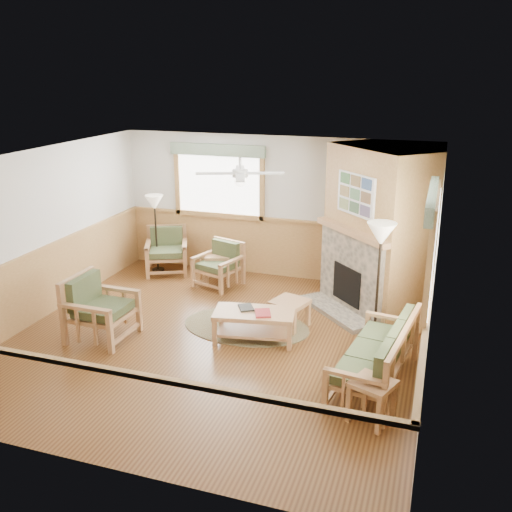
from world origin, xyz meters
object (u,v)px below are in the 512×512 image
(armchair_back_right, at_px, (218,265))
(end_table_chairs, at_px, (218,267))
(floor_lamp_left, at_px, (156,233))
(sofa, at_px, (375,354))
(footstool, at_px, (290,313))
(coffee_table, at_px, (254,326))
(armchair_back_left, at_px, (167,251))
(floor_lamp_right, at_px, (378,283))
(armchair_left, at_px, (101,308))
(end_table_sofa, at_px, (372,401))

(armchair_back_right, xyz_separation_m, end_table_chairs, (-0.11, 0.25, -0.15))
(end_table_chairs, xyz_separation_m, floor_lamp_left, (-1.36, 0.15, 0.51))
(end_table_chairs, height_order, floor_lamp_left, floor_lamp_left)
(sofa, relative_size, footstool, 3.64)
(footstool, distance_m, floor_lamp_left, 3.66)
(coffee_table, relative_size, end_table_chairs, 2.27)
(coffee_table, height_order, floor_lamp_left, floor_lamp_left)
(armchair_back_left, bearing_deg, floor_lamp_left, 146.39)
(footstool, bearing_deg, floor_lamp_right, -2.14)
(armchair_left, bearing_deg, armchair_back_right, -16.67)
(footstool, bearing_deg, end_table_sofa, -54.11)
(armchair_back_right, xyz_separation_m, armchair_left, (-0.83, -2.57, 0.07))
(end_table_chairs, bearing_deg, coffee_table, -56.28)
(armchair_back_right, xyz_separation_m, coffee_table, (1.35, -1.94, -0.17))
(coffee_table, relative_size, floor_lamp_right, 0.65)
(armchair_back_left, bearing_deg, armchair_back_right, -40.31)
(sofa, height_order, floor_lamp_right, floor_lamp_right)
(coffee_table, bearing_deg, footstool, 49.21)
(armchair_left, relative_size, end_table_sofa, 1.90)
(armchair_back_left, relative_size, armchair_left, 0.91)
(armchair_back_left, distance_m, armchair_back_right, 1.29)
(armchair_back_right, height_order, floor_lamp_left, floor_lamp_left)
(end_table_chairs, bearing_deg, footstool, -40.20)
(armchair_left, height_order, end_table_chairs, armchair_left)
(armchair_back_left, relative_size, end_table_sofa, 1.73)
(floor_lamp_right, bearing_deg, footstool, 177.86)
(armchair_left, bearing_deg, end_table_sofa, -100.68)
(armchair_back_left, height_order, end_table_chairs, armchair_back_left)
(armchair_back_right, relative_size, end_table_chairs, 1.57)
(sofa, relative_size, end_table_chairs, 3.55)
(armchair_back_left, distance_m, coffee_table, 3.47)
(end_table_sofa, height_order, floor_lamp_right, floor_lamp_right)
(armchair_left, distance_m, end_table_sofa, 4.20)
(armchair_back_right, relative_size, armchair_left, 0.85)
(sofa, relative_size, floor_lamp_right, 1.01)
(end_table_sofa, bearing_deg, end_table_chairs, 132.52)
(sofa, height_order, armchair_back_left, armchair_back_left)
(end_table_chairs, height_order, end_table_sofa, end_table_chairs)
(armchair_back_right, height_order, footstool, armchair_back_right)
(armchair_back_left, distance_m, armchair_left, 2.95)
(armchair_left, relative_size, floor_lamp_right, 0.53)
(armchair_left, distance_m, floor_lamp_left, 3.04)
(footstool, bearing_deg, floor_lamp_left, 152.01)
(sofa, xyz_separation_m, coffee_table, (-1.85, 0.68, -0.19))
(armchair_back_right, distance_m, footstool, 2.17)
(coffee_table, distance_m, end_table_sofa, 2.44)
(end_table_sofa, height_order, footstool, end_table_sofa)
(sofa, xyz_separation_m, floor_lamp_left, (-4.66, 3.01, 0.35))
(sofa, height_order, floor_lamp_left, floor_lamp_left)
(armchair_left, relative_size, footstool, 1.91)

